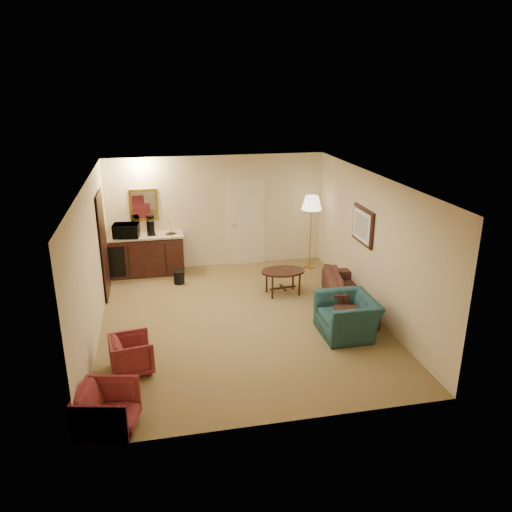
{
  "coord_description": "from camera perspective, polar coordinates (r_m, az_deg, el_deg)",
  "views": [
    {
      "loc": [
        -1.4,
        -8.18,
        4.16
      ],
      "look_at": [
        0.4,
        0.5,
        1.05
      ],
      "focal_mm": 35.0,
      "sensor_mm": 36.0,
      "label": 1
    }
  ],
  "objects": [
    {
      "name": "ground",
      "position": [
        9.29,
        -1.79,
        -7.28
      ],
      "size": [
        6.0,
        6.0,
        0.0
      ],
      "primitive_type": "plane",
      "color": "olive",
      "rests_on": "ground"
    },
    {
      "name": "room_walls",
      "position": [
        9.37,
        -3.3,
        4.2
      ],
      "size": [
        5.02,
        6.01,
        2.61
      ],
      "color": "beige",
      "rests_on": "ground"
    },
    {
      "name": "wetbar_cabinet",
      "position": [
        11.52,
        -12.31,
        0.14
      ],
      "size": [
        1.64,
        0.58,
        0.92
      ],
      "primitive_type": "cube",
      "color": "#381711",
      "rests_on": "ground"
    },
    {
      "name": "sofa",
      "position": [
        9.78,
        10.56,
        -3.58
      ],
      "size": [
        1.05,
        2.16,
        0.81
      ],
      "primitive_type": "imported",
      "rotation": [
        0.0,
        0.0,
        1.35
      ],
      "color": "black",
      "rests_on": "ground"
    },
    {
      "name": "teal_armchair",
      "position": [
        8.75,
        10.42,
        -6.1
      ],
      "size": [
        0.67,
        1.03,
        0.9
      ],
      "primitive_type": "imported",
      "rotation": [
        0.0,
        0.0,
        -1.57
      ],
      "color": "#1E444D",
      "rests_on": "ground"
    },
    {
      "name": "rose_chair_near",
      "position": [
        7.85,
        -14.04,
        -10.66
      ],
      "size": [
        0.65,
        0.68,
        0.62
      ],
      "primitive_type": "imported",
      "rotation": [
        0.0,
        0.0,
        1.72
      ],
      "color": "maroon",
      "rests_on": "ground"
    },
    {
      "name": "rose_chair_far",
      "position": [
        6.68,
        -16.63,
        -16.33
      ],
      "size": [
        0.77,
        0.81,
        0.7
      ],
      "primitive_type": "imported",
      "rotation": [
        0.0,
        0.0,
        1.35
      ],
      "color": "maroon",
      "rests_on": "ground"
    },
    {
      "name": "coffee_table",
      "position": [
        10.28,
        3.1,
        -2.99
      ],
      "size": [
        0.96,
        0.7,
        0.52
      ],
      "primitive_type": "cube",
      "rotation": [
        0.0,
        0.0,
        0.1
      ],
      "color": "black",
      "rests_on": "ground"
    },
    {
      "name": "floor_lamp",
      "position": [
        11.61,
        6.26,
        2.72
      ],
      "size": [
        0.46,
        0.46,
        1.72
      ],
      "primitive_type": "cube",
      "rotation": [
        0.0,
        0.0,
        -0.01
      ],
      "color": "gold",
      "rests_on": "ground"
    },
    {
      "name": "waste_bin",
      "position": [
        10.95,
        -8.79,
        -2.41
      ],
      "size": [
        0.3,
        0.3,
        0.29
      ],
      "primitive_type": "cylinder",
      "rotation": [
        0.0,
        0.0,
        -0.41
      ],
      "color": "black",
      "rests_on": "ground"
    },
    {
      "name": "microwave",
      "position": [
        11.27,
        -14.64,
        2.99
      ],
      "size": [
        0.59,
        0.37,
        0.37
      ],
      "primitive_type": "imported",
      "rotation": [
        0.0,
        0.0,
        -0.13
      ],
      "color": "black",
      "rests_on": "wetbar_cabinet"
    },
    {
      "name": "coffee_maker",
      "position": [
        11.32,
        -11.94,
        3.16
      ],
      "size": [
        0.22,
        0.22,
        0.33
      ],
      "primitive_type": "cylinder",
      "rotation": [
        0.0,
        0.0,
        -0.27
      ],
      "color": "black",
      "rests_on": "wetbar_cabinet"
    }
  ]
}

